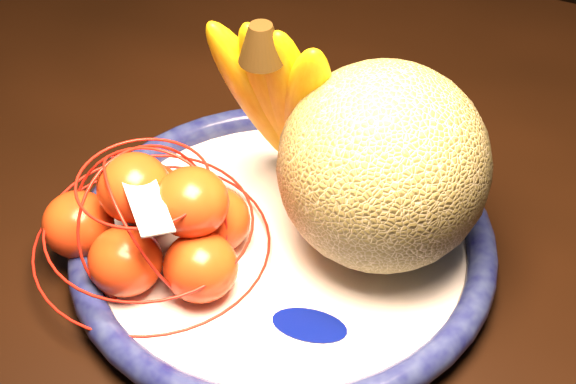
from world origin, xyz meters
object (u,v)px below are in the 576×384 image
at_px(fruit_bowl, 283,243).
at_px(cantaloupe, 383,167).
at_px(mandarin_bag, 155,223).
at_px(dining_table, 130,200).
at_px(banana_bunch, 284,94).

height_order(fruit_bowl, cantaloupe, cantaloupe).
bearing_deg(fruit_bowl, mandarin_bag, -144.80).
bearing_deg(dining_table, cantaloupe, -7.51).
height_order(dining_table, cantaloupe, cantaloupe).
xyz_separation_m(dining_table, cantaloupe, (0.30, -0.03, 0.19)).
bearing_deg(cantaloupe, banana_bunch, 166.40).
relative_size(fruit_bowl, mandarin_bag, 1.69).
xyz_separation_m(dining_table, mandarin_bag, (0.14, -0.13, 0.14)).
distance_m(banana_bunch, mandarin_bag, 0.16).
bearing_deg(fruit_bowl, banana_bunch, 116.62).
relative_size(cantaloupe, mandarin_bag, 0.79).
height_order(fruit_bowl, banana_bunch, banana_bunch).
bearing_deg(mandarin_bag, banana_bunch, 66.16).
bearing_deg(banana_bunch, dining_table, 178.53).
distance_m(dining_table, cantaloupe, 0.36).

